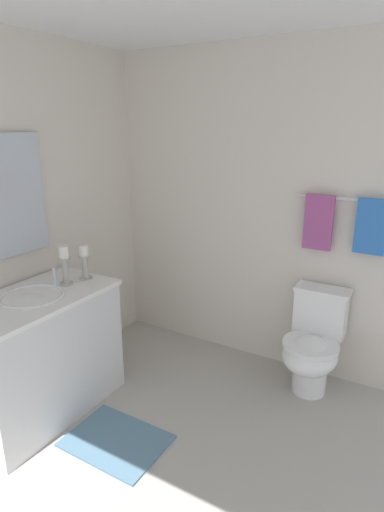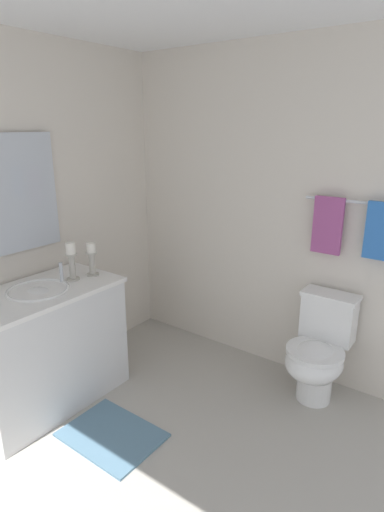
{
  "view_description": "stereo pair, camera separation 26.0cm",
  "coord_description": "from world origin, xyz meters",
  "px_view_note": "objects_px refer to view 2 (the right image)",
  "views": [
    {
      "loc": [
        1.06,
        -1.63,
        1.86
      ],
      "look_at": [
        -0.2,
        0.52,
        1.08
      ],
      "focal_mm": 29.33,
      "sensor_mm": 36.0,
      "label": 1
    },
    {
      "loc": [
        1.28,
        -1.49,
        1.86
      ],
      "look_at": [
        -0.2,
        0.52,
        1.08
      ],
      "focal_mm": 29.33,
      "sensor_mm": 36.0,
      "label": 2
    }
  ],
  "objects_px": {
    "mirror": "(2,196)",
    "towel_bar": "(357,202)",
    "vanity_cabinet": "(45,347)",
    "towel_center": "(382,231)",
    "sink_basin": "(39,296)",
    "towel_near_vanity": "(328,226)",
    "candle_holder_tall": "(92,259)",
    "bath_mat": "(112,435)",
    "candle_holder_short": "(72,260)",
    "toilet": "(318,352)"
  },
  "relations": [
    {
      "from": "vanity_cabinet",
      "to": "sink_basin",
      "type": "bearing_deg",
      "value": 90.0
    },
    {
      "from": "toilet",
      "to": "towel_near_vanity",
      "type": "bearing_deg",
      "value": 113.26
    },
    {
      "from": "toilet",
      "to": "towel_center",
      "type": "distance_m",
      "value": 0.92
    },
    {
      "from": "mirror",
      "to": "candle_holder_tall",
      "type": "distance_m",
      "value": 0.71
    },
    {
      "from": "mirror",
      "to": "toilet",
      "type": "height_order",
      "value": "mirror"
    },
    {
      "from": "vanity_cabinet",
      "to": "bath_mat",
      "type": "xyz_separation_m",
      "value": [
        0.63,
        0.0,
        -0.41
      ]
    },
    {
      "from": "toilet",
      "to": "towel_bar",
      "type": "height_order",
      "value": "towel_bar"
    },
    {
      "from": "mirror",
      "to": "towel_center",
      "type": "height_order",
      "value": "mirror"
    },
    {
      "from": "towel_center",
      "to": "vanity_cabinet",
      "type": "bearing_deg",
      "value": -142.6
    },
    {
      "from": "sink_basin",
      "to": "towel_center",
      "type": "xyz_separation_m",
      "value": [
        1.76,
        1.34,
        0.43
      ]
    },
    {
      "from": "candle_holder_tall",
      "to": "towel_bar",
      "type": "height_order",
      "value": "towel_bar"
    },
    {
      "from": "bath_mat",
      "to": "sink_basin",
      "type": "bearing_deg",
      "value": 179.91
    },
    {
      "from": "candle_holder_tall",
      "to": "candle_holder_short",
      "type": "bearing_deg",
      "value": -105.89
    },
    {
      "from": "mirror",
      "to": "towel_bar",
      "type": "height_order",
      "value": "mirror"
    },
    {
      "from": "candle_holder_short",
      "to": "towel_bar",
      "type": "xyz_separation_m",
      "value": [
        1.56,
        1.09,
        0.41
      ]
    },
    {
      "from": "candle_holder_tall",
      "to": "sink_basin",
      "type": "bearing_deg",
      "value": -98.67
    },
    {
      "from": "candle_holder_short",
      "to": "sink_basin",
      "type": "bearing_deg",
      "value": -94.68
    },
    {
      "from": "towel_center",
      "to": "bath_mat",
      "type": "distance_m",
      "value": 2.13
    },
    {
      "from": "candle_holder_short",
      "to": "toilet",
      "type": "height_order",
      "value": "candle_holder_short"
    },
    {
      "from": "vanity_cabinet",
      "to": "sink_basin",
      "type": "distance_m",
      "value": 0.38
    },
    {
      "from": "candle_holder_short",
      "to": "towel_near_vanity",
      "type": "relative_size",
      "value": 0.68
    },
    {
      "from": "candle_holder_tall",
      "to": "vanity_cabinet",
      "type": "bearing_deg",
      "value": -98.65
    },
    {
      "from": "sink_basin",
      "to": "mirror",
      "type": "xyz_separation_m",
      "value": [
        -0.28,
        -0.0,
        0.63
      ]
    },
    {
      "from": "candle_holder_tall",
      "to": "candle_holder_short",
      "type": "xyz_separation_m",
      "value": [
        -0.04,
        -0.14,
        0.02
      ]
    },
    {
      "from": "candle_holder_short",
      "to": "towel_center",
      "type": "xyz_separation_m",
      "value": [
        1.73,
        1.08,
        0.25
      ]
    },
    {
      "from": "mirror",
      "to": "bath_mat",
      "type": "height_order",
      "value": "mirror"
    },
    {
      "from": "candle_holder_short",
      "to": "towel_center",
      "type": "distance_m",
      "value": 2.06
    },
    {
      "from": "sink_basin",
      "to": "towel_near_vanity",
      "type": "xyz_separation_m",
      "value": [
        1.41,
        1.34,
        0.42
      ]
    },
    {
      "from": "candle_holder_short",
      "to": "towel_bar",
      "type": "distance_m",
      "value": 1.95
    },
    {
      "from": "toilet",
      "to": "bath_mat",
      "type": "bearing_deg",
      "value": -127.48
    },
    {
      "from": "towel_center",
      "to": "bath_mat",
      "type": "height_order",
      "value": "towel_center"
    },
    {
      "from": "candle_holder_tall",
      "to": "towel_center",
      "type": "height_order",
      "value": "towel_center"
    },
    {
      "from": "towel_bar",
      "to": "towel_near_vanity",
      "type": "distance_m",
      "value": 0.25
    },
    {
      "from": "towel_near_vanity",
      "to": "towel_center",
      "type": "height_order",
      "value": "same"
    },
    {
      "from": "candle_holder_tall",
      "to": "bath_mat",
      "type": "xyz_separation_m",
      "value": [
        0.56,
        -0.41,
        -0.95
      ]
    },
    {
      "from": "candle_holder_tall",
      "to": "towel_bar",
      "type": "bearing_deg",
      "value": 32.05
    },
    {
      "from": "toilet",
      "to": "towel_near_vanity",
      "type": "xyz_separation_m",
      "value": [
        -0.09,
        0.2,
        0.84
      ]
    },
    {
      "from": "bath_mat",
      "to": "candle_holder_short",
      "type": "bearing_deg",
      "value": 156.15
    },
    {
      "from": "sink_basin",
      "to": "toilet",
      "type": "relative_size",
      "value": 0.54
    },
    {
      "from": "vanity_cabinet",
      "to": "toilet",
      "type": "relative_size",
      "value": 1.41
    },
    {
      "from": "vanity_cabinet",
      "to": "towel_bar",
      "type": "relative_size",
      "value": 1.53
    },
    {
      "from": "bath_mat",
      "to": "towel_bar",
      "type": "bearing_deg",
      "value": 54.85
    },
    {
      "from": "sink_basin",
      "to": "candle_holder_tall",
      "type": "relative_size",
      "value": 1.67
    },
    {
      "from": "vanity_cabinet",
      "to": "towel_center",
      "type": "xyz_separation_m",
      "value": [
        1.76,
        1.34,
        0.8
      ]
    },
    {
      "from": "sink_basin",
      "to": "mirror",
      "type": "distance_m",
      "value": 0.69
    },
    {
      "from": "mirror",
      "to": "toilet",
      "type": "bearing_deg",
      "value": 32.63
    },
    {
      "from": "mirror",
      "to": "towel_bar",
      "type": "relative_size",
      "value": 1.16
    },
    {
      "from": "toilet",
      "to": "bath_mat",
      "type": "height_order",
      "value": "toilet"
    },
    {
      "from": "mirror",
      "to": "sink_basin",
      "type": "bearing_deg",
      "value": 0.2
    },
    {
      "from": "sink_basin",
      "to": "bath_mat",
      "type": "bearing_deg",
      "value": -0.09
    }
  ]
}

